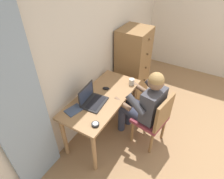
# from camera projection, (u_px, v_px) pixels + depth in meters

# --- Properties ---
(wall_back) EXTENTS (4.80, 0.05, 2.50)m
(wall_back) POSITION_uv_depth(u_px,v_px,m) (98.00, 42.00, 2.78)
(wall_back) COLOR beige
(wall_back) RESTS_ON ground_plane
(curtain_panel) EXTENTS (0.56, 0.03, 2.16)m
(curtain_panel) POSITION_uv_depth(u_px,v_px,m) (21.00, 113.00, 1.85)
(curtain_panel) COLOR #8EA3B7
(curtain_panel) RESTS_ON ground_plane
(desk) EXTENTS (1.26, 0.60, 0.73)m
(desk) POSITION_uv_depth(u_px,v_px,m) (102.00, 103.00, 2.67)
(desk) COLOR #9E754C
(desk) RESTS_ON ground_plane
(dresser) EXTENTS (0.55, 0.51, 1.31)m
(dresser) POSITION_uv_depth(u_px,v_px,m) (133.00, 64.00, 3.46)
(dresser) COLOR olive
(dresser) RESTS_ON ground_plane
(chair) EXTENTS (0.48, 0.47, 0.88)m
(chair) POSITION_uv_depth(u_px,v_px,m) (155.00, 118.00, 2.61)
(chair) COLOR brown
(chair) RESTS_ON ground_plane
(person_seated) EXTENTS (0.60, 0.63, 1.19)m
(person_seated) POSITION_uv_depth(u_px,v_px,m) (145.00, 103.00, 2.59)
(person_seated) COLOR #33384C
(person_seated) RESTS_ON ground_plane
(laptop) EXTENTS (0.36, 0.28, 0.24)m
(laptop) POSITION_uv_depth(u_px,v_px,m) (92.00, 99.00, 2.49)
(laptop) COLOR #232326
(laptop) RESTS_ON desk
(computer_mouse) EXTENTS (0.09, 0.11, 0.03)m
(computer_mouse) POSITION_uv_depth(u_px,v_px,m) (106.00, 88.00, 2.74)
(computer_mouse) COLOR black
(computer_mouse) RESTS_ON desk
(desk_clock) EXTENTS (0.09, 0.09, 0.03)m
(desk_clock) POSITION_uv_depth(u_px,v_px,m) (95.00, 124.00, 2.19)
(desk_clock) COLOR black
(desk_clock) RESTS_ON desk
(notebook_pad) EXTENTS (0.24, 0.20, 0.01)m
(notebook_pad) POSITION_uv_depth(u_px,v_px,m) (74.00, 110.00, 2.39)
(notebook_pad) COLOR #3D4C6B
(notebook_pad) RESTS_ON desk
(coffee_mug) EXTENTS (0.12, 0.08, 0.09)m
(coffee_mug) POSITION_uv_depth(u_px,v_px,m) (132.00, 82.00, 2.81)
(coffee_mug) COLOR silver
(coffee_mug) RESTS_ON desk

